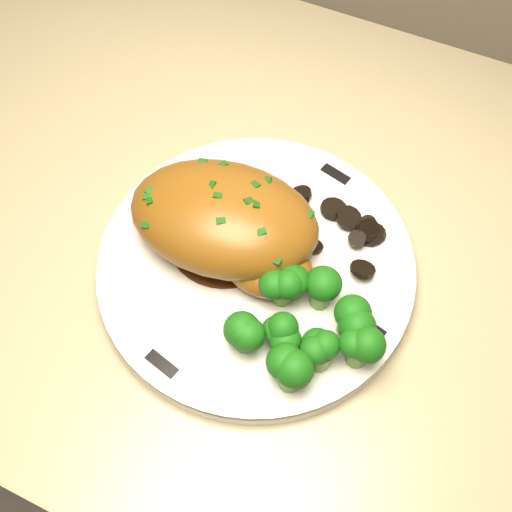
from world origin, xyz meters
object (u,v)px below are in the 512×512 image
at_px(counter, 251,360).
at_px(broccoli_florets, 306,329).
at_px(plate, 256,267).
at_px(chicken_breast, 229,224).

relative_size(counter, broccoli_florets, 16.39).
bearing_deg(plate, chicken_breast, 165.08).
bearing_deg(broccoli_florets, plate, 143.09).
bearing_deg(broccoli_florets, chicken_breast, 148.81).
height_order(plate, broccoli_florets, broccoli_florets).
height_order(counter, chicken_breast, counter).
bearing_deg(counter, plate, -58.33).
relative_size(counter, chicken_breast, 10.08).
xyz_separation_m(counter, broccoli_florets, (0.10, -0.11, 0.44)).
relative_size(counter, plate, 6.59).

